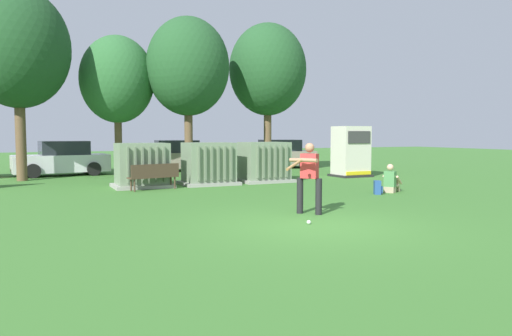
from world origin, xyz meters
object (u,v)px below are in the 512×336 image
object	(u,v)px
parked_car_right_of_center	(175,157)
parked_car_rightmost	(278,155)
transformer_mid_east	(264,163)
transformer_west	(142,166)
transformer_mid_west	(209,164)
batter	(309,175)
seated_spectator	(391,181)
backpack	(378,188)
park_bench	(154,175)
generator_enclosure	(351,152)
parked_car_left_of_center	(62,160)
sports_ball	(309,222)

from	to	relation	value
parked_car_right_of_center	parked_car_rightmost	distance (m)	5.96
transformer_mid_east	transformer_west	bearing A→B (deg)	179.22
transformer_mid_west	parked_car_right_of_center	xyz separation A→B (m)	(0.62, 7.13, -0.04)
batter	parked_car_rightmost	size ratio (longest dim) A/B	0.40
transformer_mid_east	seated_spectator	xyz separation A→B (m)	(2.28, -5.03, -0.41)
seated_spectator	backpack	distance (m)	0.78
park_bench	batter	world-z (taller)	batter
generator_enclosure	batter	world-z (taller)	generator_enclosure
transformer_west	parked_car_right_of_center	size ratio (longest dim) A/B	0.49
seated_spectator	parked_car_left_of_center	distance (m)	15.14
backpack	parked_car_rightmost	size ratio (longest dim) A/B	0.10
generator_enclosure	batter	size ratio (longest dim) A/B	1.32
transformer_mid_east	transformer_mid_west	bearing A→B (deg)	-178.67
generator_enclosure	parked_car_rightmost	distance (m)	6.27
transformer_mid_west	generator_enclosure	bearing A→B (deg)	4.85
batter	seated_spectator	size ratio (longest dim) A/B	1.81
transformer_west	seated_spectator	world-z (taller)	transformer_west
transformer_mid_west	parked_car_left_of_center	xyz separation A→B (m)	(-4.91, 6.72, -0.04)
backpack	parked_car_rightmost	xyz separation A→B (m)	(2.60, 12.03, 0.54)
transformer_west	park_bench	size ratio (longest dim) A/B	1.14
sports_ball	backpack	xyz separation A→B (m)	(4.75, 3.58, 0.17)
transformer_mid_east	parked_car_right_of_center	distance (m)	7.30
parked_car_left_of_center	transformer_west	bearing A→B (deg)	-70.19
transformer_west	backpack	xyz separation A→B (m)	(6.50, -5.31, -0.57)
parked_car_right_of_center	parked_car_rightmost	world-z (taller)	same
parked_car_left_of_center	generator_enclosure	bearing A→B (deg)	-27.04
transformer_mid_west	seated_spectator	bearing A→B (deg)	-46.66
seated_spectator	backpack	xyz separation A→B (m)	(-0.73, -0.21, -0.16)
batter	parked_car_rightmost	xyz separation A→B (m)	(6.68, 14.48, -0.22)
transformer_west	park_bench	xyz separation A→B (m)	(0.19, -1.09, -0.25)
parked_car_rightmost	backpack	bearing A→B (deg)	-102.20
transformer_mid_west	parked_car_rightmost	distance (m)	9.48
transformer_west	batter	world-z (taller)	batter
transformer_west	backpack	world-z (taller)	transformer_west
sports_ball	parked_car_right_of_center	bearing A→B (deg)	84.97
sports_ball	parked_car_left_of_center	size ratio (longest dim) A/B	0.02
transformer_mid_east	batter	world-z (taller)	batter
parked_car_left_of_center	sports_ball	bearing A→B (deg)	-75.10
transformer_west	parked_car_right_of_center	distance (m)	7.68
backpack	transformer_mid_west	bearing A→B (deg)	127.39
generator_enclosure	parked_car_left_of_center	distance (m)	13.47
transformer_mid_west	sports_ball	world-z (taller)	transformer_mid_west
transformer_west	transformer_mid_east	world-z (taller)	same
batter	backpack	bearing A→B (deg)	31.00
batter	seated_spectator	world-z (taller)	batter
sports_ball	batter	bearing A→B (deg)	59.39
generator_enclosure	batter	distance (m)	10.95
park_bench	transformer_mid_east	bearing A→B (deg)	12.17
backpack	parked_car_left_of_center	world-z (taller)	parked_car_left_of_center
transformer_mid_west	transformer_mid_east	world-z (taller)	same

